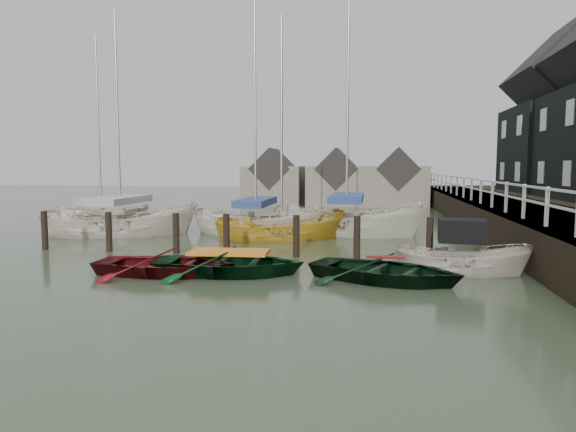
% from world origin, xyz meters
% --- Properties ---
extents(ground, '(120.00, 120.00, 0.00)m').
position_xyz_m(ground, '(0.00, 0.00, 0.00)').
color(ground, '#2D3A25').
rests_on(ground, ground).
extents(pier, '(3.04, 32.00, 2.70)m').
position_xyz_m(pier, '(9.48, 10.00, 0.71)').
color(pier, black).
rests_on(pier, ground).
extents(mooring_pilings, '(13.72, 0.22, 1.80)m').
position_xyz_m(mooring_pilings, '(-1.11, 3.00, 0.50)').
color(mooring_pilings, black).
rests_on(mooring_pilings, ground).
extents(far_sheds, '(14.00, 4.08, 4.39)m').
position_xyz_m(far_sheds, '(0.83, 26.00, 1.86)').
color(far_sheds, '#665B51').
rests_on(far_sheds, ground).
extents(rowboat_red, '(4.03, 2.92, 0.82)m').
position_xyz_m(rowboat_red, '(-2.00, -0.31, 0.00)').
color(rowboat_red, '#570C11').
rests_on(rowboat_red, ground).
extents(rowboat_green, '(4.40, 3.27, 0.87)m').
position_xyz_m(rowboat_green, '(-0.25, -0.01, 0.00)').
color(rowboat_green, black).
rests_on(rowboat_green, ground).
extents(rowboat_dkgreen, '(4.82, 4.15, 0.84)m').
position_xyz_m(rowboat_dkgreen, '(4.04, -0.19, 0.00)').
color(rowboat_dkgreen, black).
rests_on(rowboat_dkgreen, ground).
extents(motorboat, '(3.82, 1.73, 2.22)m').
position_xyz_m(motorboat, '(6.21, 1.23, 0.12)').
color(motorboat, beige).
rests_on(motorboat, ground).
extents(sailboat_a, '(7.12, 4.84, 10.89)m').
position_xyz_m(sailboat_a, '(-7.21, 7.18, 0.06)').
color(sailboat_a, beige).
rests_on(sailboat_a, ground).
extents(sailboat_b, '(6.66, 3.97, 12.20)m').
position_xyz_m(sailboat_b, '(-1.36, 8.14, 0.07)').
color(sailboat_b, beige).
rests_on(sailboat_b, ground).
extents(sailboat_c, '(5.86, 3.88, 10.07)m').
position_xyz_m(sailboat_c, '(-0.02, 7.09, 0.02)').
color(sailboat_c, gold).
rests_on(sailboat_c, ground).
extents(sailboat_d, '(7.48, 4.29, 11.35)m').
position_xyz_m(sailboat_d, '(2.56, 9.06, 0.06)').
color(sailboat_d, beige).
rests_on(sailboat_d, ground).
extents(sailboat_e, '(5.95, 3.23, 10.49)m').
position_xyz_m(sailboat_e, '(-9.71, 10.00, 0.07)').
color(sailboat_e, beige).
rests_on(sailboat_e, ground).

